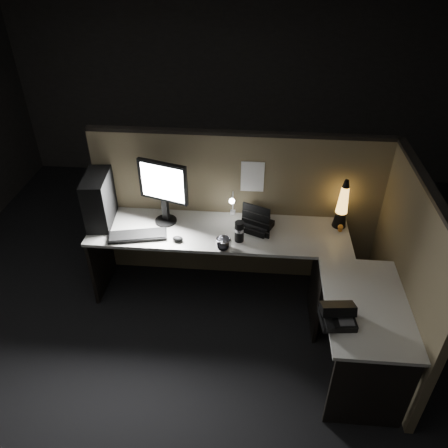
# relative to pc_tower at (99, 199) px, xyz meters

# --- Properties ---
(floor) EXTENTS (6.00, 6.00, 0.00)m
(floor) POSITION_rel_pc_tower_xyz_m (1.22, -0.66, -0.96)
(floor) COLOR black
(floor) RESTS_ON ground
(room_shell) EXTENTS (6.00, 6.00, 6.00)m
(room_shell) POSITION_rel_pc_tower_xyz_m (1.22, -0.66, 0.66)
(room_shell) COLOR silver
(room_shell) RESTS_ON ground
(partition_back) EXTENTS (2.66, 0.06, 1.50)m
(partition_back) POSITION_rel_pc_tower_xyz_m (1.22, 0.27, -0.21)
(partition_back) COLOR brown
(partition_back) RESTS_ON ground
(partition_right) EXTENTS (0.06, 1.66, 1.50)m
(partition_right) POSITION_rel_pc_tower_xyz_m (2.55, -0.56, -0.21)
(partition_right) COLOR brown
(partition_right) RESTS_ON ground
(desk) EXTENTS (2.60, 1.60, 0.73)m
(desk) POSITION_rel_pc_tower_xyz_m (1.40, -0.41, -0.38)
(desk) COLOR beige
(desk) RESTS_ON ground
(pc_tower) EXTENTS (0.24, 0.46, 0.46)m
(pc_tower) POSITION_rel_pc_tower_xyz_m (0.00, 0.00, 0.00)
(pc_tower) COLOR black
(pc_tower) RESTS_ON desk
(monitor) EXTENTS (0.45, 0.20, 0.59)m
(monitor) POSITION_rel_pc_tower_xyz_m (0.58, 0.05, 0.13)
(monitor) COLOR black
(monitor) RESTS_ON desk
(keyboard) EXTENTS (0.53, 0.27, 0.02)m
(keyboard) POSITION_rel_pc_tower_xyz_m (0.38, -0.21, -0.22)
(keyboard) COLOR black
(keyboard) RESTS_ON desk
(mouse) EXTENTS (0.11, 0.09, 0.04)m
(mouse) POSITION_rel_pc_tower_xyz_m (0.73, -0.24, -0.21)
(mouse) COLOR black
(mouse) RESTS_ON desk
(clip_lamp) EXTENTS (0.05, 0.20, 0.26)m
(clip_lamp) POSITION_rel_pc_tower_xyz_m (1.17, 0.14, -0.08)
(clip_lamp) COLOR silver
(clip_lamp) RESTS_ON desk
(organizer) EXTENTS (0.34, 0.33, 0.20)m
(organizer) POSITION_rel_pc_tower_xyz_m (1.39, 0.02, -0.18)
(organizer) COLOR black
(organizer) RESTS_ON desk
(lava_lamp) EXTENTS (0.13, 0.13, 0.47)m
(lava_lamp) POSITION_rel_pc_tower_xyz_m (2.14, 0.11, -0.04)
(lava_lamp) COLOR black
(lava_lamp) RESTS_ON desk
(travel_mug) EXTENTS (0.08, 0.08, 0.19)m
(travel_mug) POSITION_rel_pc_tower_xyz_m (1.26, -0.19, -0.14)
(travel_mug) COLOR black
(travel_mug) RESTS_ON desk
(steel_mug) EXTENTS (0.16, 0.16, 0.11)m
(steel_mug) POSITION_rel_pc_tower_xyz_m (1.13, -0.32, -0.18)
(steel_mug) COLOR silver
(steel_mug) RESTS_ON desk
(figurine) EXTENTS (0.05, 0.05, 0.05)m
(figurine) POSITION_rel_pc_tower_xyz_m (2.14, 0.03, -0.19)
(figurine) COLOR orange
(figurine) RESTS_ON desk
(pinned_paper) EXTENTS (0.21, 0.00, 0.29)m
(pinned_paper) POSITION_rel_pc_tower_xyz_m (1.34, 0.23, 0.16)
(pinned_paper) COLOR white
(pinned_paper) RESTS_ON partition_back
(desk_phone) EXTENTS (0.25, 0.26, 0.14)m
(desk_phone) POSITION_rel_pc_tower_xyz_m (1.98, -1.04, -0.18)
(desk_phone) COLOR black
(desk_phone) RESTS_ON desk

